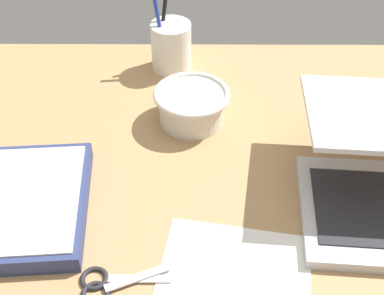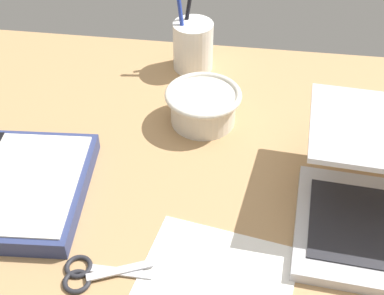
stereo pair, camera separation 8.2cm
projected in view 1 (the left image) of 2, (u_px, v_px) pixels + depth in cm
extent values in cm
cube|color=tan|center=(186.00, 219.00, 81.96)|extent=(140.00, 100.00, 2.00)
cylinder|color=silver|center=(192.00, 108.00, 96.53)|extent=(11.71, 11.71, 5.89)
torus|color=silver|center=(192.00, 94.00, 94.58)|extent=(13.77, 13.77, 1.10)
cylinder|color=white|center=(171.00, 47.00, 108.42)|extent=(8.15, 8.15, 10.03)
cylinder|color=black|center=(163.00, 26.00, 106.98)|extent=(2.88, 3.16, 15.68)
cylinder|color=#233899|center=(161.00, 33.00, 105.01)|extent=(3.26, 4.91, 15.32)
cube|color=silver|center=(29.00, 197.00, 79.74)|extent=(16.63, 22.88, 0.30)
cube|color=#B7B7BC|center=(137.00, 278.00, 72.02)|extent=(8.85, 4.76, 0.30)
cube|color=#B7B7BC|center=(137.00, 279.00, 72.22)|extent=(9.14, 1.26, 0.30)
torus|color=#232328|center=(96.00, 294.00, 70.48)|extent=(3.90, 3.90, 0.70)
torus|color=#232328|center=(94.00, 278.00, 72.27)|extent=(3.90, 3.90, 0.70)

